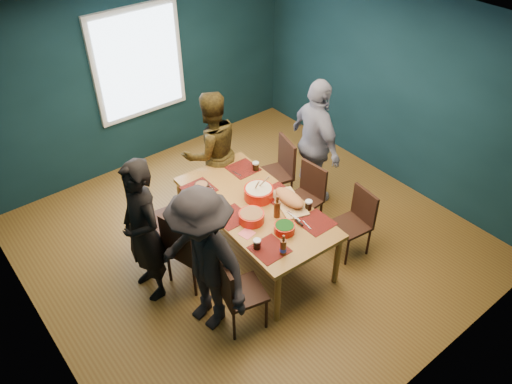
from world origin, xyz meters
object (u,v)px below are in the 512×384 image
(person_near_left, at_px, (203,262))
(chair_left_far, at_px, (151,220))
(person_far_left, at_px, (143,232))
(chair_right_far, at_px, (279,167))
(chair_right_mid, at_px, (308,192))
(chair_left_near, at_px, (235,289))
(bowl_salad, at_px, (251,217))
(chair_right_near, at_px, (357,217))
(bowl_dumpling, at_px, (259,193))
(person_back, at_px, (211,152))
(bowl_herbs, at_px, (284,228))
(dining_table, at_px, (255,210))
(chair_left_mid, at_px, (185,246))
(person_right, at_px, (316,144))
(cutting_board, at_px, (289,199))

(person_near_left, bearing_deg, chair_left_far, 166.72)
(person_far_left, bearing_deg, chair_right_far, 97.57)
(chair_right_far, bearing_deg, chair_right_mid, -79.41)
(chair_left_near, distance_m, bowl_salad, 0.84)
(chair_left_far, height_order, bowl_salad, chair_left_far)
(chair_right_far, xyz_separation_m, chair_right_near, (0.10, -1.30, -0.06))
(person_far_left, bearing_deg, bowl_dumpling, 80.53)
(chair_left_near, xyz_separation_m, chair_right_far, (1.72, 1.30, 0.02))
(chair_right_mid, height_order, chair_right_near, chair_right_mid)
(chair_left_near, height_order, person_far_left, person_far_left)
(person_back, distance_m, bowl_herbs, 1.69)
(person_back, bearing_deg, person_near_left, 60.74)
(chair_right_near, relative_size, bowl_salad, 3.05)
(chair_right_mid, bearing_deg, chair_right_far, 80.92)
(chair_right_far, bearing_deg, chair_left_far, -168.27)
(chair_left_far, height_order, person_far_left, person_far_left)
(dining_table, relative_size, person_back, 1.23)
(bowl_dumpling, bearing_deg, chair_left_far, 150.14)
(chair_left_mid, bearing_deg, chair_left_far, 81.70)
(chair_left_mid, bearing_deg, person_right, -8.88)
(chair_right_mid, bearing_deg, chair_left_mid, 172.09)
(dining_table, relative_size, person_far_left, 1.19)
(chair_left_far, relative_size, chair_left_near, 1.09)
(chair_left_near, bearing_deg, chair_left_mid, 109.44)
(chair_right_near, xyz_separation_m, person_far_left, (-2.26, 0.98, 0.36))
(dining_table, xyz_separation_m, chair_left_near, (-0.82, -0.70, -0.15))
(chair_left_near, distance_m, person_far_left, 1.13)
(chair_left_near, height_order, person_back, person_back)
(bowl_salad, bearing_deg, person_back, 73.73)
(bowl_herbs, bearing_deg, bowl_dumpling, 76.22)
(chair_right_near, bearing_deg, bowl_salad, 164.27)
(dining_table, distance_m, bowl_dumpling, 0.21)
(chair_left_mid, bearing_deg, person_far_left, 137.18)
(chair_right_far, xyz_separation_m, person_near_left, (-1.91, -1.06, 0.30))
(chair_right_mid, xyz_separation_m, person_near_left, (-1.87, -0.47, 0.34))
(person_far_left, distance_m, bowl_dumpling, 1.39)
(person_back, xyz_separation_m, person_near_left, (-1.20, -1.58, 0.02))
(bowl_herbs, xyz_separation_m, cutting_board, (0.36, 0.32, 0.02))
(person_back, relative_size, bowl_herbs, 7.33)
(person_right, relative_size, bowl_salad, 6.26)
(bowl_herbs, distance_m, cutting_board, 0.48)
(person_near_left, xyz_separation_m, bowl_dumpling, (1.13, 0.53, -0.02))
(chair_left_near, bearing_deg, chair_left_far, 110.27)
(chair_right_mid, bearing_deg, person_near_left, -170.89)
(dining_table, distance_m, chair_right_mid, 0.88)
(dining_table, distance_m, person_back, 1.15)
(chair_right_near, distance_m, cutting_board, 0.89)
(person_right, bearing_deg, bowl_dumpling, 117.23)
(chair_left_far, relative_size, chair_right_mid, 1.14)
(person_right, xyz_separation_m, bowl_dumpling, (-1.19, -0.29, -0.05))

